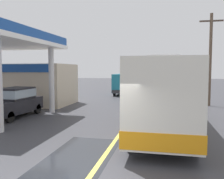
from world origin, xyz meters
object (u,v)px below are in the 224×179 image
(coach_bus_main, at_px, (163,93))
(car_trailing_behind_bus, at_px, (164,85))
(pedestrian_near_pump, at_px, (9,104))
(minibus_opposing_lane, at_px, (125,82))
(car_at_pump, at_px, (14,101))

(coach_bus_main, height_order, car_trailing_behind_bus, coach_bus_main)
(coach_bus_main, xyz_separation_m, pedestrian_near_pump, (-8.88, -0.06, -0.79))
(car_trailing_behind_bus, bearing_deg, coach_bus_main, -89.93)
(pedestrian_near_pump, relative_size, car_trailing_behind_bus, 0.40)
(coach_bus_main, distance_m, minibus_opposing_lane, 17.01)
(pedestrian_near_pump, xyz_separation_m, car_trailing_behind_bus, (8.86, 18.54, 0.08))
(pedestrian_near_pump, bearing_deg, car_at_pump, 99.79)
(coach_bus_main, xyz_separation_m, car_at_pump, (-9.01, 0.65, -0.71))
(pedestrian_near_pump, bearing_deg, car_trailing_behind_bus, 64.46)
(coach_bus_main, relative_size, car_at_pump, 2.63)
(car_at_pump, relative_size, minibus_opposing_lane, 0.69)
(coach_bus_main, bearing_deg, minibus_opposing_lane, 105.81)
(car_trailing_behind_bus, bearing_deg, minibus_opposing_lane, -155.39)
(minibus_opposing_lane, relative_size, pedestrian_near_pump, 3.69)
(coach_bus_main, bearing_deg, pedestrian_near_pump, -179.60)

